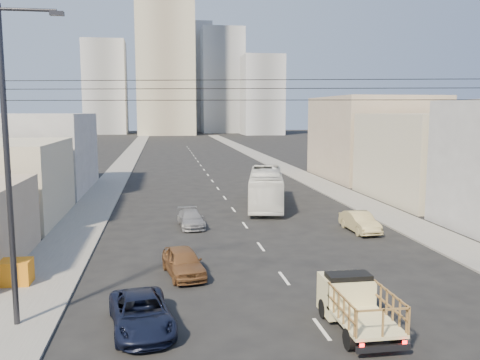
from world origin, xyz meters
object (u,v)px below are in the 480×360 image
object	(u,v)px
sedan_grey	(191,219)
streetlamp_left	(10,160)
crate_stack	(11,272)
sedan_brown	(183,262)
city_bus	(266,188)
flatbed_pickup	(356,301)
sedan_tan	(360,222)
navy_pickup	(141,313)

from	to	relation	value
sedan_grey	streetlamp_left	bearing A→B (deg)	-119.51
sedan_grey	crate_stack	world-z (taller)	crate_stack
sedan_brown	streetlamp_left	xyz separation A→B (m)	(-6.48, -5.21, 5.73)
sedan_grey	city_bus	bearing A→B (deg)	40.81
streetlamp_left	crate_stack	distance (m)	7.68
streetlamp_left	flatbed_pickup	bearing A→B (deg)	-9.77
sedan_brown	sedan_tan	bearing A→B (deg)	21.15
flatbed_pickup	streetlamp_left	world-z (taller)	streetlamp_left
navy_pickup	streetlamp_left	xyz separation A→B (m)	(-4.64, 1.01, 5.79)
flatbed_pickup	sedan_tan	size ratio (longest dim) A/B	1.06
flatbed_pickup	sedan_grey	bearing A→B (deg)	105.89
flatbed_pickup	sedan_grey	xyz separation A→B (m)	(-5.19, 18.24, -0.50)
flatbed_pickup	sedan_tan	distance (m)	16.22
sedan_tan	crate_stack	xyz separation A→B (m)	(-20.47, -7.97, 0.00)
city_bus	sedan_tan	xyz separation A→B (m)	(4.46, -10.27, -0.93)
navy_pickup	city_bus	bearing A→B (deg)	59.10
sedan_brown	streetlamp_left	bearing A→B (deg)	-151.55
sedan_brown	crate_stack	bearing A→B (deg)	172.32
sedan_tan	streetlamp_left	bearing A→B (deg)	-148.28
sedan_brown	sedan_tan	world-z (taller)	sedan_brown
sedan_tan	streetlamp_left	distance (m)	23.52
sedan_grey	streetlamp_left	size ratio (longest dim) A/B	0.34
flatbed_pickup	sedan_tan	bearing A→B (deg)	67.52
sedan_brown	sedan_grey	xyz separation A→B (m)	(0.99, 10.85, -0.11)
navy_pickup	sedan_tan	bearing A→B (deg)	35.33
city_bus	crate_stack	distance (m)	24.29
city_bus	sedan_tan	bearing A→B (deg)	-54.88
flatbed_pickup	sedan_brown	world-z (taller)	flatbed_pickup
navy_pickup	streetlamp_left	distance (m)	7.48
sedan_tan	streetlamp_left	xyz separation A→B (m)	(-18.87, -12.80, 5.75)
flatbed_pickup	sedan_tan	world-z (taller)	flatbed_pickup
navy_pickup	sedan_brown	bearing A→B (deg)	64.65
city_bus	streetlamp_left	distance (m)	27.63
city_bus	sedan_brown	world-z (taller)	city_bus
navy_pickup	crate_stack	size ratio (longest dim) A/B	2.60
sedan_tan	sedan_grey	distance (m)	11.85
navy_pickup	crate_stack	bearing A→B (deg)	128.05
sedan_grey	sedan_tan	bearing A→B (deg)	-20.51
city_bus	streetlamp_left	xyz separation A→B (m)	(-14.41, -23.08, 4.81)
navy_pickup	sedan_grey	xyz separation A→B (m)	(2.84, 17.07, -0.06)
navy_pickup	sedan_tan	distance (m)	19.83
flatbed_pickup	streetlamp_left	xyz separation A→B (m)	(-12.67, 2.18, 5.34)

